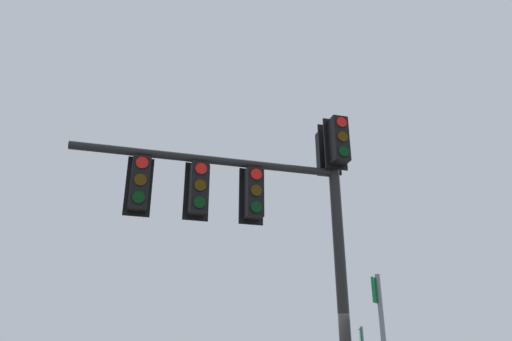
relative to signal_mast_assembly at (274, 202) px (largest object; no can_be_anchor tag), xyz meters
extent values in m
cylinder|color=black|center=(0.95, 0.75, -1.54)|extent=(0.20, 0.20, 5.68)
cylinder|color=black|center=(-0.89, -0.73, 0.67)|extent=(3.75, 3.08, 0.14)
cube|color=black|center=(1.13, 0.52, 1.22)|extent=(0.42, 0.42, 0.90)
cube|color=black|center=(1.03, 0.65, 1.22)|extent=(0.37, 0.31, 1.04)
cylinder|color=red|center=(1.24, 0.39, 1.52)|extent=(0.17, 0.15, 0.20)
cylinder|color=#3C2703|center=(1.24, 0.39, 1.22)|extent=(0.17, 0.15, 0.20)
cylinder|color=black|center=(1.24, 0.39, 0.92)|extent=(0.17, 0.15, 0.20)
cube|color=black|center=(0.76, 0.99, 1.22)|extent=(0.42, 0.42, 0.90)
cube|color=black|center=(0.86, 0.86, 1.22)|extent=(0.37, 0.31, 1.04)
cylinder|color=red|center=(0.65, 1.12, 1.52)|extent=(0.17, 0.15, 0.20)
cylinder|color=#3C2703|center=(0.65, 1.12, 1.22)|extent=(0.17, 0.15, 0.20)
cylinder|color=black|center=(0.65, 1.12, 0.92)|extent=(0.17, 0.15, 0.20)
cube|color=black|center=(-0.28, -0.24, 0.12)|extent=(0.42, 0.42, 0.90)
cube|color=black|center=(-0.39, -0.11, 0.12)|extent=(0.36, 0.31, 1.04)
cylinder|color=red|center=(-0.18, -0.37, 0.42)|extent=(0.17, 0.15, 0.20)
cylinder|color=#3C2703|center=(-0.18, -0.37, 0.12)|extent=(0.17, 0.15, 0.20)
cylinder|color=black|center=(-0.18, -0.37, -0.18)|extent=(0.17, 0.15, 0.20)
cube|color=black|center=(-1.04, -0.86, 0.12)|extent=(0.42, 0.42, 0.90)
cube|color=black|center=(-1.16, -0.73, 0.12)|extent=(0.36, 0.32, 1.04)
cylinder|color=red|center=(-0.93, -0.98, 0.42)|extent=(0.17, 0.15, 0.20)
cylinder|color=#3C2703|center=(-0.93, -0.98, 0.12)|extent=(0.17, 0.15, 0.20)
cylinder|color=black|center=(-0.93, -0.98, -0.18)|extent=(0.17, 0.15, 0.20)
cube|color=black|center=(-1.80, -1.47, 0.12)|extent=(0.42, 0.42, 0.90)
cube|color=black|center=(-1.92, -1.35, 0.12)|extent=(0.36, 0.32, 1.04)
cylinder|color=red|center=(-1.70, -1.60, 0.42)|extent=(0.17, 0.15, 0.20)
cylinder|color=#3C2703|center=(-1.70, -1.60, 0.12)|extent=(0.17, 0.15, 0.20)
cylinder|color=black|center=(-1.70, -1.60, -0.18)|extent=(0.17, 0.15, 0.20)
cube|color=#0C7238|center=(0.47, 4.43, -2.17)|extent=(0.12, 0.28, 0.42)
cube|color=white|center=(0.46, 4.42, -2.17)|extent=(0.08, 0.21, 0.36)
cube|color=#0C7238|center=(1.72, -0.55, -1.68)|extent=(0.06, 0.29, 0.34)
cube|color=white|center=(1.71, -0.55, -1.68)|extent=(0.04, 0.23, 0.28)
camera|label=1|loc=(2.77, -7.18, -2.47)|focal=31.87mm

